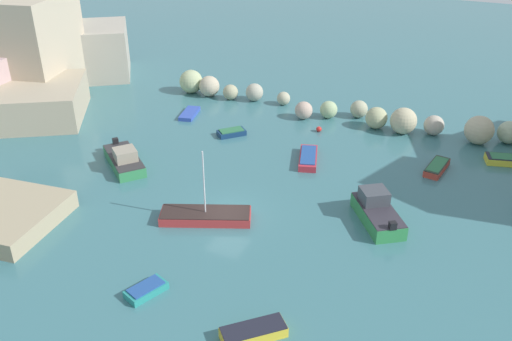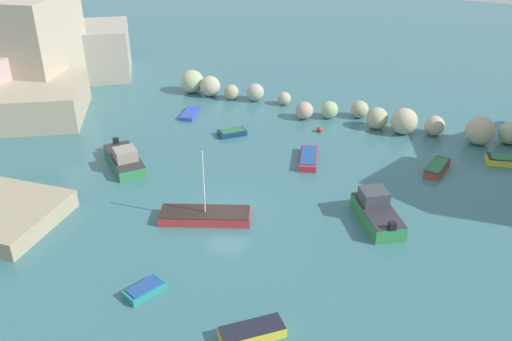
{
  "view_description": "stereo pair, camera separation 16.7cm",
  "coord_description": "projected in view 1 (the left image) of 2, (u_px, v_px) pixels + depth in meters",
  "views": [
    {
      "loc": [
        14.34,
        -27.61,
        20.2
      ],
      "look_at": [
        0.0,
        4.72,
        1.0
      ],
      "focal_mm": 38.62,
      "sensor_mm": 36.0,
      "label": 1
    },
    {
      "loc": [
        14.49,
        -27.54,
        20.2
      ],
      "look_at": [
        0.0,
        4.72,
        1.0
      ],
      "focal_mm": 38.62,
      "sensor_mm": 36.0,
      "label": 2
    }
  ],
  "objects": [
    {
      "name": "cove_water",
      "position": [
        228.0,
        214.0,
        36.93
      ],
      "size": [
        160.0,
        160.0,
        0.0
      ],
      "primitive_type": "plane",
      "color": "#3B7179",
      "rests_on": "ground"
    },
    {
      "name": "cliff_headland_left",
      "position": [
        28.0,
        61.0,
        55.55
      ],
      "size": [
        17.88,
        23.6,
        10.07
      ],
      "color": "#B0AB8B",
      "rests_on": "ground"
    },
    {
      "name": "rock_breakwater",
      "position": [
        345.0,
        109.0,
        50.6
      ],
      "size": [
        34.69,
        4.07,
        2.42
      ],
      "color": "#ACB98A",
      "rests_on": "ground"
    },
    {
      "name": "channel_buoy",
      "position": [
        319.0,
        129.0,
        48.57
      ],
      "size": [
        0.49,
        0.49,
        0.49
      ],
      "primitive_type": "sphere",
      "color": "red",
      "rests_on": "cove_water"
    },
    {
      "name": "moored_boat_0",
      "position": [
        232.0,
        132.0,
        47.93
      ],
      "size": [
        2.52,
        2.56,
        0.52
      ],
      "rotation": [
        0.0,
        0.0,
        0.81
      ],
      "color": "navy",
      "rests_on": "cove_water"
    },
    {
      "name": "moored_boat_1",
      "position": [
        124.0,
        159.0,
        42.68
      ],
      "size": [
        5.41,
        5.0,
        1.72
      ],
      "rotation": [
        0.0,
        0.0,
        5.59
      ],
      "color": "#358850",
      "rests_on": "cove_water"
    },
    {
      "name": "moored_boat_3",
      "position": [
        190.0,
        114.0,
        51.87
      ],
      "size": [
        1.89,
        3.27,
        0.36
      ],
      "rotation": [
        0.0,
        0.0,
        4.93
      ],
      "color": "#324FB8",
      "rests_on": "cove_water"
    },
    {
      "name": "moored_boat_5",
      "position": [
        206.0,
        216.0,
        36.14
      ],
      "size": [
        6.18,
        3.98,
        5.07
      ],
      "rotation": [
        0.0,
        0.0,
        0.39
      ],
      "color": "#C43536",
      "rests_on": "cove_water"
    },
    {
      "name": "moored_boat_6",
      "position": [
        377.0,
        212.0,
        35.93
      ],
      "size": [
        4.38,
        5.08,
        1.91
      ],
      "rotation": [
        0.0,
        0.0,
        2.17
      ],
      "color": "#318A49",
      "rests_on": "cove_water"
    },
    {
      "name": "moored_boat_7",
      "position": [
        308.0,
        158.0,
        43.59
      ],
      "size": [
        2.42,
        4.13,
        0.59
      ],
      "rotation": [
        0.0,
        0.0,
        1.86
      ],
      "color": "#BF2F3C",
      "rests_on": "cove_water"
    },
    {
      "name": "moored_boat_8",
      "position": [
        146.0,
        290.0,
        29.89
      ],
      "size": [
        1.89,
        2.51,
        0.5
      ],
      "rotation": [
        0.0,
        0.0,
        4.34
      ],
      "color": "teal",
      "rests_on": "cove_water"
    },
    {
      "name": "moored_boat_9",
      "position": [
        253.0,
        332.0,
        27.04
      ],
      "size": [
        3.18,
        3.1,
        0.62
      ],
      "rotation": [
        0.0,
        0.0,
        3.9
      ],
      "color": "yellow",
      "rests_on": "cove_water"
    },
    {
      "name": "moored_boat_10",
      "position": [
        437.0,
        167.0,
        42.18
      ],
      "size": [
        1.64,
        3.33,
        0.58
      ],
      "rotation": [
        0.0,
        0.0,
        4.55
      ],
      "color": "#BD3E31",
      "rests_on": "cove_water"
    }
  ]
}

